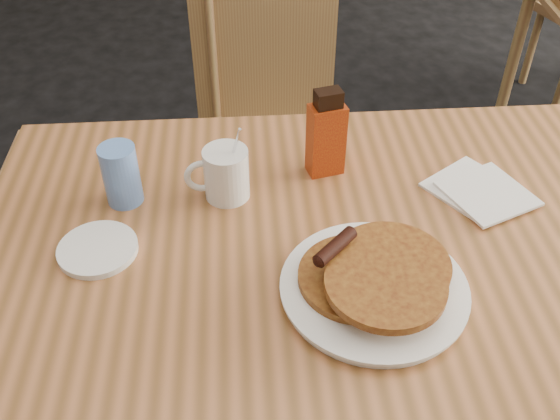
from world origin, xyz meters
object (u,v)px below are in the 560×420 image
object	(u,v)px
chair_main_far	(269,113)
blue_tumbler	(121,175)
pancake_plate	(375,282)
syrup_bottle	(326,135)
main_table	(321,254)
coffee_mug	(225,173)

from	to	relation	value
chair_main_far	blue_tumbler	bearing A→B (deg)	-109.23
blue_tumbler	pancake_plate	bearing A→B (deg)	-36.99
syrup_bottle	main_table	bearing A→B (deg)	-111.90
main_table	blue_tumbler	world-z (taller)	blue_tumbler
main_table	pancake_plate	xyz separation A→B (m)	(0.06, -0.14, 0.06)
chair_main_far	syrup_bottle	size ratio (longest dim) A/B	4.95
main_table	coffee_mug	distance (m)	0.24
coffee_mug	blue_tumbler	world-z (taller)	coffee_mug
coffee_mug	main_table	bearing A→B (deg)	-55.43
syrup_bottle	pancake_plate	bearing A→B (deg)	-96.93
coffee_mug	blue_tumbler	distance (m)	0.19
main_table	blue_tumbler	distance (m)	0.40
main_table	blue_tumbler	bearing A→B (deg)	154.63
chair_main_far	coffee_mug	distance (m)	0.69
chair_main_far	syrup_bottle	world-z (taller)	syrup_bottle
pancake_plate	coffee_mug	world-z (taller)	coffee_mug
pancake_plate	blue_tumbler	bearing A→B (deg)	143.01
main_table	chair_main_far	distance (m)	0.78
pancake_plate	coffee_mug	size ratio (longest dim) A/B	1.90
syrup_bottle	blue_tumbler	bearing A→B (deg)	175.98
blue_tumbler	chair_main_far	bearing A→B (deg)	58.54
chair_main_far	coffee_mug	world-z (taller)	chair_main_far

